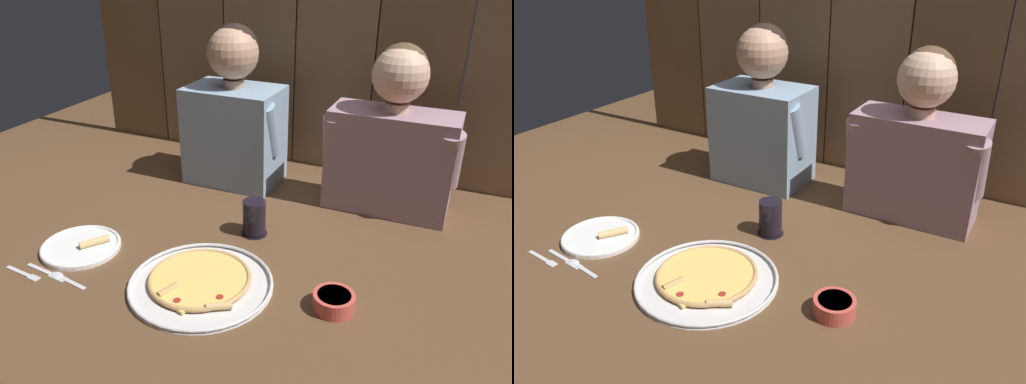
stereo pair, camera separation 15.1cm
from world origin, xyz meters
TOP-DOWN VIEW (x-y plane):
  - ground_plane at (0.00, 0.00)m, footprint 3.20×3.20m
  - pizza_tray at (-0.07, -0.16)m, footprint 0.40×0.40m
  - dinner_plate at (-0.50, -0.15)m, footprint 0.24×0.24m
  - drinking_glass at (-0.05, 0.15)m, footprint 0.09×0.09m
  - dipping_bowl at (0.29, -0.10)m, footprint 0.11×0.11m
  - table_fork at (-0.55, -0.32)m, footprint 0.13×0.03m
  - table_knife at (-0.50, -0.29)m, footprint 0.16×0.03m
  - table_spoon at (-0.44, -0.29)m, footprint 0.14×0.04m
  - diner_left at (-0.30, 0.51)m, footprint 0.38×0.24m
  - diner_right at (0.30, 0.51)m, footprint 0.45×0.20m
  - wooden_backdrop_wall at (0.00, 0.79)m, footprint 2.19×0.03m

SIDE VIEW (x-z plane):
  - ground_plane at x=0.00m, z-range 0.00..0.00m
  - table_knife at x=-0.50m, z-range 0.00..0.00m
  - table_fork at x=-0.55m, z-range 0.00..0.01m
  - table_spoon at x=-0.44m, z-range 0.00..0.01m
  - dinner_plate at x=-0.50m, z-range -0.01..0.03m
  - pizza_tray at x=-0.07m, z-range 0.00..0.02m
  - dipping_bowl at x=0.29m, z-range 0.00..0.05m
  - drinking_glass at x=-0.05m, z-range 0.00..0.12m
  - diner_right at x=0.30m, z-range -0.02..0.54m
  - diner_left at x=-0.30m, z-range -0.03..0.57m
  - wooden_backdrop_wall at x=0.00m, z-range 0.00..1.18m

